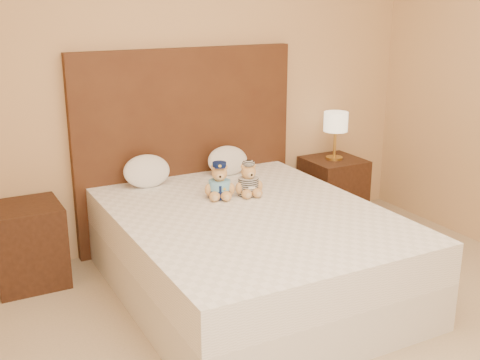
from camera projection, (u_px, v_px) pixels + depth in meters
name	position (u px, v px, depth m)	size (l,w,h in m)	color
room_walls	(328.00, 8.00, 2.82)	(4.04, 4.52, 2.72)	tan
bed	(250.00, 252.00, 3.89)	(1.60, 2.00, 0.55)	white
headboard	(187.00, 147.00, 4.61)	(1.75, 0.08, 1.50)	#4C2A16
nightstand_left	(28.00, 245.00, 4.01)	(0.45, 0.45, 0.55)	#3B2013
nightstand_right	(333.00, 190.00, 5.13)	(0.45, 0.45, 0.55)	#3B2013
lamp	(336.00, 124.00, 4.96)	(0.20, 0.20, 0.40)	gold
teddy_police	(220.00, 180.00, 4.05)	(0.21, 0.20, 0.25)	tan
teddy_prisoner	(248.00, 179.00, 4.10)	(0.21, 0.20, 0.23)	tan
pillow_left	(147.00, 170.00, 4.30)	(0.35, 0.22, 0.24)	white
pillow_right	(228.00, 159.00, 4.60)	(0.33, 0.21, 0.23)	white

